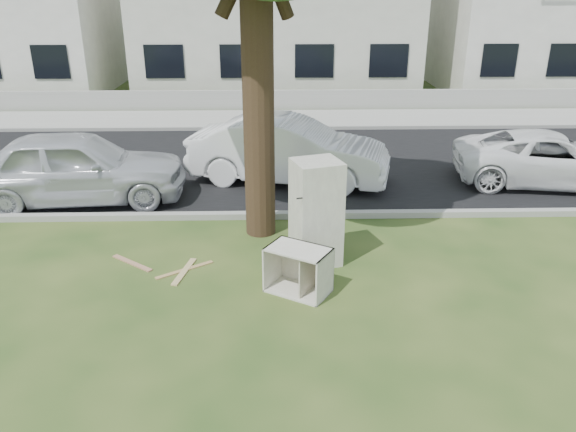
{
  "coord_description": "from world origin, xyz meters",
  "views": [
    {
      "loc": [
        -0.14,
        -7.72,
        4.3
      ],
      "look_at": [
        0.07,
        0.6,
        0.81
      ],
      "focal_mm": 35.0,
      "sensor_mm": 36.0,
      "label": 1
    }
  ],
  "objects_px": {
    "fridge": "(316,213)",
    "car_right": "(551,159)",
    "cabinet": "(298,270)",
    "car_center": "(289,151)",
    "car_left": "(76,167)"
  },
  "relations": [
    {
      "from": "car_left",
      "to": "cabinet",
      "type": "bearing_deg",
      "value": -136.22
    },
    {
      "from": "fridge",
      "to": "car_right",
      "type": "height_order",
      "value": "fridge"
    },
    {
      "from": "fridge",
      "to": "car_left",
      "type": "relative_size",
      "value": 0.39
    },
    {
      "from": "cabinet",
      "to": "car_center",
      "type": "xyz_separation_m",
      "value": [
        -0.0,
        5.01,
        0.39
      ]
    },
    {
      "from": "car_left",
      "to": "car_right",
      "type": "bearing_deg",
      "value": -90.44
    },
    {
      "from": "car_center",
      "to": "car_left",
      "type": "relative_size",
      "value": 1.02
    },
    {
      "from": "fridge",
      "to": "car_right",
      "type": "distance_m",
      "value": 6.76
    },
    {
      "from": "car_left",
      "to": "car_center",
      "type": "bearing_deg",
      "value": -80.68
    },
    {
      "from": "cabinet",
      "to": "car_center",
      "type": "height_order",
      "value": "car_center"
    },
    {
      "from": "cabinet",
      "to": "car_left",
      "type": "xyz_separation_m",
      "value": [
        -4.44,
        3.87,
        0.4
      ]
    },
    {
      "from": "car_center",
      "to": "car_left",
      "type": "height_order",
      "value": "car_left"
    },
    {
      "from": "cabinet",
      "to": "car_right",
      "type": "height_order",
      "value": "car_right"
    },
    {
      "from": "cabinet",
      "to": "car_center",
      "type": "relative_size",
      "value": 0.2
    },
    {
      "from": "car_center",
      "to": "car_right",
      "type": "xyz_separation_m",
      "value": [
        5.95,
        -0.29,
        -0.15
      ]
    },
    {
      "from": "car_left",
      "to": "fridge",
      "type": "bearing_deg",
      "value": -126.46
    }
  ]
}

